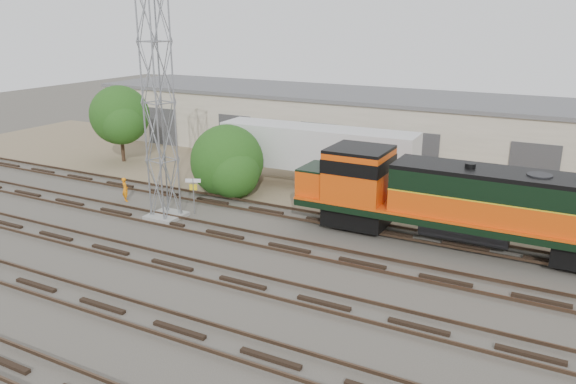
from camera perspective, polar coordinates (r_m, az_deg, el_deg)
The scene contains 11 objects.
ground at distance 27.91m, azimuth -1.32°, elevation -6.90°, with size 140.00×140.00×0.00m, color #47423A.
dirt_strip at distance 40.86m, azimuth 8.99°, elevation 0.87°, with size 80.00×16.00×0.02m, color #726047.
tracks at distance 25.56m, azimuth -4.64°, elevation -9.16°, with size 80.00×20.40×0.28m.
warehouse at distance 47.66m, azimuth 12.38°, elevation 6.31°, with size 58.40×10.40×5.30m.
locomotive at distance 29.99m, azimuth 17.10°, elevation -0.82°, with size 18.27×3.20×4.39m.
signal_tower at distance 32.79m, azimuth -12.98°, elevation 8.41°, with size 2.00×2.00×13.53m.
sign_post at distance 34.15m, azimuth -9.59°, elevation 0.30°, with size 0.86×0.42×2.27m.
worker at distance 37.81m, azimuth -16.22°, elevation 0.26°, with size 0.58×0.38×1.58m, color orange.
semi_trailer at distance 38.75m, azimuth 3.36°, elevation 4.24°, with size 13.96×3.22×4.27m.
tree_west at distance 47.59m, azimuth -16.66°, elevation 7.30°, with size 5.01×4.77×6.24m.
tree_mid at distance 37.82m, azimuth -6.04°, elevation 2.85°, with size 5.18×4.93×4.93m.
Camera 1 is at (12.47, -22.18, 11.47)m, focal length 35.00 mm.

